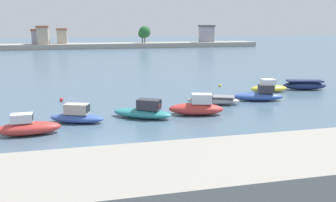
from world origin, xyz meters
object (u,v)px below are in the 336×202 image
object	(u,v)px
moored_boat_5	(213,100)
mooring_buoy_0	(220,85)
moored_boat_4	(197,107)
moored_boat_1	(28,127)
moored_boat_3	(144,112)
moored_boat_7	(269,87)
moored_boat_6	(259,95)
moored_boat_8	(304,85)
moored_boat_2	(77,116)
mooring_buoy_1	(61,100)

from	to	relation	value
moored_boat_5	mooring_buoy_0	distance (m)	10.79
moored_boat_5	moored_boat_4	bearing A→B (deg)	-107.67
moored_boat_1	moored_boat_3	size ratio (longest dim) A/B	0.85
moored_boat_5	moored_boat_7	bearing A→B (deg)	48.26
moored_boat_6	moored_boat_7	world-z (taller)	moored_boat_6
moored_boat_7	moored_boat_8	xyz separation A→B (m)	(5.30, 0.39, -0.01)
moored_boat_2	mooring_buoy_0	world-z (taller)	moored_boat_2
moored_boat_2	mooring_buoy_1	world-z (taller)	moored_boat_2
moored_boat_5	moored_boat_6	world-z (taller)	moored_boat_6
moored_boat_1	mooring_buoy_1	size ratio (longest dim) A/B	12.10
mooring_buoy_1	moored_boat_5	bearing A→B (deg)	-18.16
moored_boat_1	moored_boat_3	distance (m)	9.93
moored_boat_2	moored_boat_7	world-z (taller)	moored_boat_2
moored_boat_3	moored_boat_6	bearing A→B (deg)	48.16
moored_boat_5	moored_boat_2	bearing A→B (deg)	-143.31
moored_boat_8	mooring_buoy_1	size ratio (longest dim) A/B	14.32
moored_boat_4	moored_boat_5	bearing A→B (deg)	66.92
moored_boat_3	moored_boat_4	xyz separation A→B (m)	(5.06, -0.04, 0.11)
moored_boat_3	mooring_buoy_1	distance (m)	11.78
moored_boat_2	mooring_buoy_0	bearing A→B (deg)	58.05
moored_boat_1	moored_boat_6	size ratio (longest dim) A/B	0.84
moored_boat_1	moored_boat_2	bearing A→B (deg)	33.82
mooring_buoy_0	mooring_buoy_1	bearing A→B (deg)	-167.35
mooring_buoy_1	mooring_buoy_0	bearing A→B (deg)	12.65
moored_boat_4	moored_boat_8	xyz separation A→B (m)	(17.50, 8.99, -0.11)
moored_boat_2	mooring_buoy_1	bearing A→B (deg)	122.64
moored_boat_1	moored_boat_8	bearing A→B (deg)	17.62
moored_boat_2	moored_boat_8	size ratio (longest dim) A/B	0.87
moored_boat_2	mooring_buoy_0	distance (m)	23.12
moored_boat_1	moored_boat_8	xyz separation A→B (m)	(32.07, 11.83, -0.02)
moored_boat_2	moored_boat_3	world-z (taller)	moored_boat_3
moored_boat_8	mooring_buoy_1	xyz separation A→B (m)	(-30.20, 0.01, -0.38)
mooring_buoy_0	mooring_buoy_1	xyz separation A→B (m)	(-20.38, -4.57, 0.01)
moored_boat_4	moored_boat_5	size ratio (longest dim) A/B	0.94
moored_boat_3	moored_boat_7	xyz separation A→B (m)	(17.26, 8.56, 0.01)
moored_boat_6	mooring_buoy_1	size ratio (longest dim) A/B	14.41
moored_boat_8	moored_boat_5	bearing A→B (deg)	-145.30
moored_boat_1	moored_boat_7	world-z (taller)	moored_boat_1
moored_boat_8	mooring_buoy_1	world-z (taller)	moored_boat_8
moored_boat_2	mooring_buoy_0	xyz separation A→B (m)	(18.60, 13.72, -0.39)
moored_boat_5	moored_boat_7	size ratio (longest dim) A/B	1.20
moored_boat_5	moored_boat_8	size ratio (longest dim) A/B	1.00
moored_boat_5	moored_boat_1	bearing A→B (deg)	-138.48
moored_boat_5	moored_boat_8	distance (m)	15.35
moored_boat_3	mooring_buoy_0	distance (m)	18.59
moored_boat_4	moored_boat_6	distance (m)	9.68
moored_boat_3	moored_boat_4	world-z (taller)	moored_boat_4
moored_boat_7	mooring_buoy_0	xyz separation A→B (m)	(-4.52, 4.97, -0.40)
moored_boat_3	moored_boat_8	world-z (taller)	moored_boat_3
mooring_buoy_0	mooring_buoy_1	distance (m)	20.89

